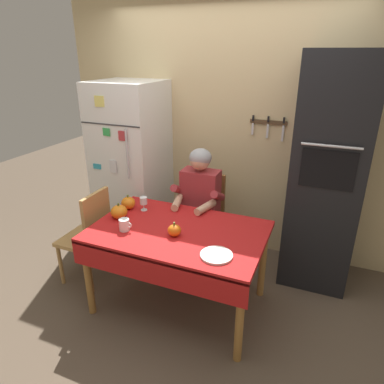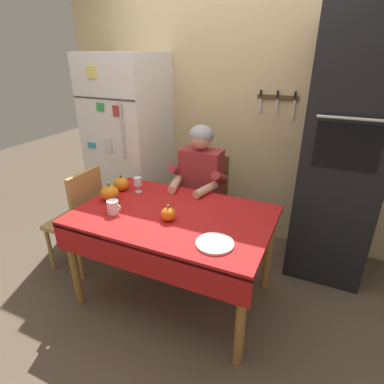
{
  "view_description": "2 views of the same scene",
  "coord_description": "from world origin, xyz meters",
  "views": [
    {
      "loc": [
        1.04,
        -2.12,
        2.09
      ],
      "look_at": [
        0.06,
        0.26,
        1.02
      ],
      "focal_mm": 32.14,
      "sensor_mm": 36.0,
      "label": 1
    },
    {
      "loc": [
        0.95,
        -1.65,
        1.81
      ],
      "look_at": [
        0.11,
        0.19,
        0.89
      ],
      "focal_mm": 29.31,
      "sensor_mm": 36.0,
      "label": 2
    }
  ],
  "objects": [
    {
      "name": "pumpkin_small",
      "position": [
        0.02,
        0.0,
        0.79
      ],
      "size": [
        0.11,
        0.11,
        0.12
      ],
      "color": "orange",
      "rests_on": "dining_table"
    },
    {
      "name": "back_wall_assembly",
      "position": [
        0.05,
        1.35,
        1.3
      ],
      "size": [
        3.7,
        0.13,
        2.6
      ],
      "color": "#D1B784",
      "rests_on": "ground"
    },
    {
      "name": "seated_person",
      "position": [
        -0.06,
        0.68,
        0.74
      ],
      "size": [
        0.47,
        0.55,
        1.25
      ],
      "color": "#38384C",
      "rests_on": "ground"
    },
    {
      "name": "serving_tray",
      "position": [
        0.41,
        -0.15,
        0.75
      ],
      "size": [
        0.23,
        0.23,
        0.02
      ],
      "primitive_type": "cylinder",
      "color": "silver",
      "rests_on": "dining_table"
    },
    {
      "name": "dining_table",
      "position": [
        0.0,
        0.08,
        0.66
      ],
      "size": [
        1.4,
        0.9,
        0.74
      ],
      "color": "#9E6B33",
      "rests_on": "ground"
    },
    {
      "name": "wall_oven",
      "position": [
        1.05,
        1.0,
        1.05
      ],
      "size": [
        0.6,
        0.64,
        2.1
      ],
      "color": "black",
      "rests_on": "ground"
    },
    {
      "name": "chair_left_side",
      "position": [
        -0.9,
        0.1,
        0.51
      ],
      "size": [
        0.4,
        0.4,
        0.93
      ],
      "color": "tan",
      "rests_on": "ground"
    },
    {
      "name": "refrigerator",
      "position": [
        -0.95,
        0.96,
        0.9
      ],
      "size": [
        0.68,
        0.71,
        1.8
      ],
      "color": "white",
      "rests_on": "ground"
    },
    {
      "name": "chair_behind_person",
      "position": [
        -0.06,
        0.87,
        0.51
      ],
      "size": [
        0.4,
        0.4,
        0.93
      ],
      "color": "brown",
      "rests_on": "ground"
    },
    {
      "name": "coffee_mug",
      "position": [
        -0.39,
        -0.07,
        0.79
      ],
      "size": [
        0.11,
        0.08,
        0.1
      ],
      "color": "white",
      "rests_on": "dining_table"
    },
    {
      "name": "ground_plane",
      "position": [
        0.0,
        0.0,
        0.0
      ],
      "size": [
        10.0,
        10.0,
        0.0
      ],
      "primitive_type": "plane",
      "color": "brown",
      "rests_on": "ground"
    },
    {
      "name": "pumpkin_medium",
      "position": [
        -0.56,
        0.1,
        0.8
      ],
      "size": [
        0.14,
        0.14,
        0.14
      ],
      "color": "orange",
      "rests_on": "dining_table"
    },
    {
      "name": "wine_glass",
      "position": [
        -0.44,
        0.31,
        0.83
      ],
      "size": [
        0.07,
        0.07,
        0.13
      ],
      "color": "white",
      "rests_on": "dining_table"
    },
    {
      "name": "pumpkin_large",
      "position": [
        -0.58,
        0.29,
        0.8
      ],
      "size": [
        0.13,
        0.13,
        0.13
      ],
      "color": "orange",
      "rests_on": "dining_table"
    }
  ]
}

